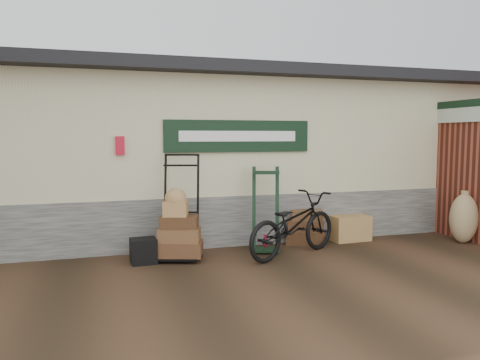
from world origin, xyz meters
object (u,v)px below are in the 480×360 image
object	(u,v)px
green_barrow	(266,209)
bicycle	(293,221)
porter_trolley	(181,205)
suitcase_stack	(305,226)
wicker_hamper	(349,228)
black_trunk	(143,251)

from	to	relation	value
green_barrow	bicycle	size ratio (longest dim) A/B	0.72
porter_trolley	bicycle	world-z (taller)	porter_trolley
suitcase_stack	bicycle	size ratio (longest dim) A/B	0.35
porter_trolley	suitcase_stack	bearing A→B (deg)	25.57
porter_trolley	green_barrow	size ratio (longest dim) A/B	1.19
suitcase_stack	wicker_hamper	bearing A→B (deg)	0.00
green_barrow	suitcase_stack	size ratio (longest dim) A/B	2.04
green_barrow	black_trunk	xyz separation A→B (m)	(-2.07, -0.19, -0.52)
porter_trolley	black_trunk	bearing A→B (deg)	-146.50
green_barrow	wicker_hamper	size ratio (longest dim) A/B	1.97
black_trunk	suitcase_stack	bearing A→B (deg)	9.36
suitcase_stack	wicker_hamper	distance (m)	0.90
suitcase_stack	black_trunk	xyz separation A→B (m)	(-2.95, -0.49, -0.12)
porter_trolley	bicycle	xyz separation A→B (m)	(1.76, -0.44, -0.28)
suitcase_stack	bicycle	distance (m)	0.98
porter_trolley	suitcase_stack	size ratio (longest dim) A/B	2.43
suitcase_stack	porter_trolley	bearing A→B (deg)	-172.33
porter_trolley	wicker_hamper	size ratio (longest dim) A/B	2.35
black_trunk	green_barrow	bearing A→B (deg)	5.22
bicycle	green_barrow	bearing A→B (deg)	9.19
suitcase_stack	bicycle	bearing A→B (deg)	-127.37
wicker_hamper	black_trunk	distance (m)	3.88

